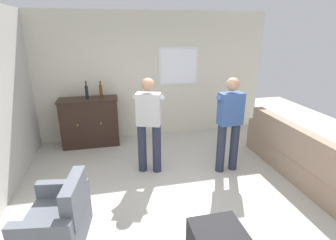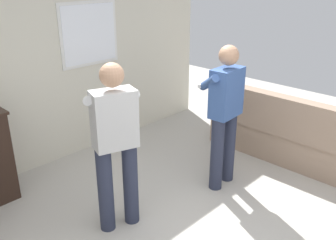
{
  "view_description": "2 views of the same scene",
  "coord_description": "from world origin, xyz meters",
  "px_view_note": "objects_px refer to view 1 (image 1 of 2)",
  "views": [
    {
      "loc": [
        -1.03,
        -3.25,
        2.42
      ],
      "look_at": [
        -0.22,
        0.31,
        1.15
      ],
      "focal_mm": 28.0,
      "sensor_mm": 36.0,
      "label": 1
    },
    {
      "loc": [
        -2.35,
        -1.63,
        2.43
      ],
      "look_at": [
        -0.07,
        0.55,
        1.14
      ],
      "focal_mm": 40.0,
      "sensor_mm": 36.0,
      "label": 2
    }
  ],
  "objects_px": {
    "sideboard_cabinet": "(90,122)",
    "bottle_wine_green": "(101,91)",
    "person_standing_right": "(229,121)",
    "person_standing_left": "(149,121)",
    "couch": "(296,156)",
    "armchair": "(58,222)",
    "bottle_liquor_amber": "(87,92)"
  },
  "relations": [
    {
      "from": "sideboard_cabinet",
      "to": "person_standing_right",
      "type": "distance_m",
      "value": 2.97
    },
    {
      "from": "person_standing_right",
      "to": "sideboard_cabinet",
      "type": "bearing_deg",
      "value": 145.5
    },
    {
      "from": "bottle_wine_green",
      "to": "bottle_liquor_amber",
      "type": "distance_m",
      "value": 0.29
    },
    {
      "from": "armchair",
      "to": "bottle_wine_green",
      "type": "bearing_deg",
      "value": 79.88
    },
    {
      "from": "armchair",
      "to": "bottle_liquor_amber",
      "type": "height_order",
      "value": "bottle_liquor_amber"
    },
    {
      "from": "couch",
      "to": "bottle_liquor_amber",
      "type": "bearing_deg",
      "value": 149.39
    },
    {
      "from": "person_standing_right",
      "to": "bottle_wine_green",
      "type": "bearing_deg",
      "value": 141.39
    },
    {
      "from": "sideboard_cabinet",
      "to": "bottle_wine_green",
      "type": "bearing_deg",
      "value": 9.39
    },
    {
      "from": "bottle_liquor_amber",
      "to": "person_standing_right",
      "type": "bearing_deg",
      "value": -34.35
    },
    {
      "from": "bottle_wine_green",
      "to": "person_standing_left",
      "type": "height_order",
      "value": "person_standing_left"
    },
    {
      "from": "sideboard_cabinet",
      "to": "person_standing_left",
      "type": "bearing_deg",
      "value": -52.37
    },
    {
      "from": "armchair",
      "to": "bottle_wine_green",
      "type": "height_order",
      "value": "bottle_wine_green"
    },
    {
      "from": "couch",
      "to": "person_standing_right",
      "type": "distance_m",
      "value": 1.3
    },
    {
      "from": "couch",
      "to": "bottle_wine_green",
      "type": "xyz_separation_m",
      "value": [
        -3.23,
        2.13,
        0.83
      ]
    },
    {
      "from": "person_standing_left",
      "to": "person_standing_right",
      "type": "relative_size",
      "value": 1.0
    },
    {
      "from": "bottle_liquor_amber",
      "to": "person_standing_right",
      "type": "xyz_separation_m",
      "value": [
        2.43,
        -1.66,
        -0.26
      ]
    },
    {
      "from": "person_standing_right",
      "to": "couch",
      "type": "bearing_deg",
      "value": -21.16
    },
    {
      "from": "sideboard_cabinet",
      "to": "person_standing_left",
      "type": "xyz_separation_m",
      "value": [
        1.07,
        -1.39,
        0.41
      ]
    },
    {
      "from": "couch",
      "to": "armchair",
      "type": "relative_size",
      "value": 2.6
    },
    {
      "from": "armchair",
      "to": "bottle_liquor_amber",
      "type": "distance_m",
      "value": 2.98
    },
    {
      "from": "person_standing_right",
      "to": "person_standing_left",
      "type": "bearing_deg",
      "value": 168.57
    },
    {
      "from": "bottle_wine_green",
      "to": "person_standing_right",
      "type": "relative_size",
      "value": 0.21
    },
    {
      "from": "couch",
      "to": "armchair",
      "type": "distance_m",
      "value": 3.82
    },
    {
      "from": "sideboard_cabinet",
      "to": "person_standing_right",
      "type": "height_order",
      "value": "person_standing_right"
    },
    {
      "from": "bottle_wine_green",
      "to": "sideboard_cabinet",
      "type": "bearing_deg",
      "value": -170.61
    },
    {
      "from": "person_standing_left",
      "to": "bottle_liquor_amber",
      "type": "bearing_deg",
      "value": 127.89
    },
    {
      "from": "bottle_wine_green",
      "to": "person_standing_right",
      "type": "distance_m",
      "value": 2.75
    },
    {
      "from": "sideboard_cabinet",
      "to": "bottle_wine_green",
      "type": "xyz_separation_m",
      "value": [
        0.28,
        0.05,
        0.66
      ]
    },
    {
      "from": "couch",
      "to": "person_standing_left",
      "type": "relative_size",
      "value": 1.49
    },
    {
      "from": "bottle_liquor_amber",
      "to": "sideboard_cabinet",
      "type": "bearing_deg",
      "value": 50.09
    },
    {
      "from": "couch",
      "to": "bottle_liquor_amber",
      "type": "xyz_separation_m",
      "value": [
        -3.51,
        2.08,
        0.84
      ]
    },
    {
      "from": "couch",
      "to": "person_standing_left",
      "type": "height_order",
      "value": "person_standing_left"
    }
  ]
}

